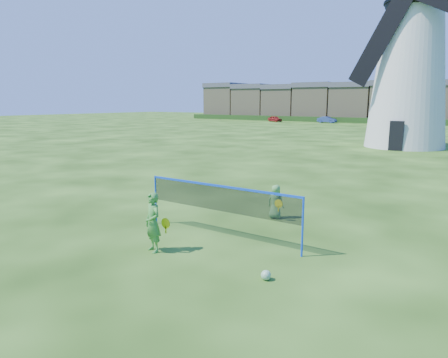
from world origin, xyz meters
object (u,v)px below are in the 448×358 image
at_px(windmill, 410,66).
at_px(car_left, 275,119).
at_px(player_boy, 276,202).
at_px(car_right, 327,120).
at_px(play_ball, 266,275).
at_px(badminton_net, 220,199).
at_px(player_girl, 153,222).

height_order(windmill, car_left, windmill).
xyz_separation_m(player_boy, car_right, (-21.02, 61.62, 0.01)).
height_order(player_boy, car_right, car_right).
height_order(windmill, play_ball, windmill).
bearing_deg(player_boy, play_ball, 111.47).
xyz_separation_m(windmill, badminton_net, (0.50, -28.26, -5.64)).
height_order(badminton_net, player_boy, badminton_net).
xyz_separation_m(windmill, player_boy, (0.88, -25.58, -6.21)).
bearing_deg(player_girl, windmill, 107.93).
xyz_separation_m(badminton_net, player_girl, (-0.83, -1.84, -0.36)).
xyz_separation_m(player_girl, car_left, (-29.76, 64.43, -0.22)).
bearing_deg(windmill, play_ball, -84.45).
xyz_separation_m(player_girl, car_right, (-19.81, 66.13, -0.20)).
bearing_deg(windmill, player_boy, -88.03).
relative_size(player_girl, car_right, 0.44).
height_order(player_girl, play_ball, player_girl).
relative_size(windmill, badminton_net, 3.93).
distance_m(windmill, player_girl, 30.69).
distance_m(badminton_net, player_boy, 2.76).
xyz_separation_m(windmill, play_ball, (2.91, -29.96, -6.67)).
bearing_deg(player_girl, play_ball, 20.95).
relative_size(windmill, car_left, 6.00).
xyz_separation_m(player_girl, player_boy, (1.21, 4.52, -0.21)).
height_order(badminton_net, car_left, badminton_net).
bearing_deg(badminton_net, player_girl, -114.28).
distance_m(player_boy, play_ball, 4.85).
relative_size(badminton_net, car_right, 1.43).
xyz_separation_m(windmill, car_left, (-30.09, 34.33, -6.22)).
distance_m(player_boy, car_right, 65.10).
bearing_deg(car_right, player_boy, -158.80).
bearing_deg(play_ball, badminton_net, 144.68).
height_order(play_ball, car_left, car_left).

